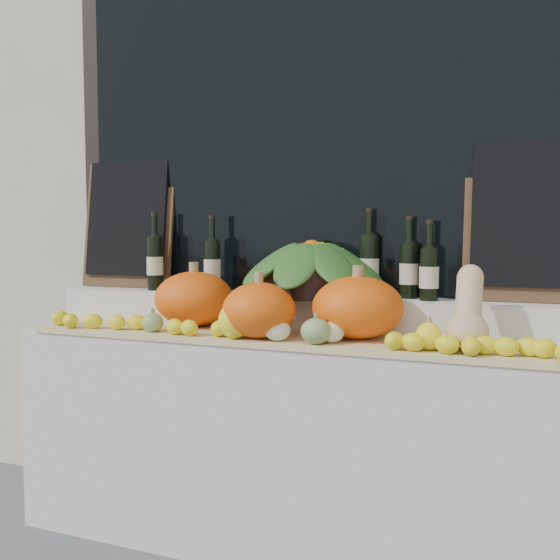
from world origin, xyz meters
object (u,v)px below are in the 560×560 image
object	(u,v)px
pumpkin_left	(194,299)
produce_bowl	(312,268)
wine_bottle_tall	(369,265)
butternut_squash	(468,314)
pumpkin_right	(358,307)

from	to	relation	value
pumpkin_left	produce_bowl	distance (m)	0.53
pumpkin_left	produce_bowl	xyz separation A→B (m)	(0.49, 0.15, 0.14)
pumpkin_left	wine_bottle_tall	distance (m)	0.76
butternut_squash	pumpkin_left	bearing A→B (deg)	173.29
butternut_squash	produce_bowl	bearing A→B (deg)	156.96
pumpkin_left	produce_bowl	bearing A→B (deg)	16.81
produce_bowl	pumpkin_right	bearing A→B (deg)	-38.58
pumpkin_right	produce_bowl	size ratio (longest dim) A/B	0.52
pumpkin_right	produce_bowl	xyz separation A→B (m)	(-0.25, 0.20, 0.14)
butternut_squash	produce_bowl	size ratio (longest dim) A/B	0.44
pumpkin_left	butternut_squash	size ratio (longest dim) A/B	1.17
pumpkin_left	pumpkin_right	size ratio (longest dim) A/B	0.98
pumpkin_left	wine_bottle_tall	world-z (taller)	wine_bottle_tall
butternut_squash	wine_bottle_tall	world-z (taller)	wine_bottle_tall
produce_bowl	wine_bottle_tall	distance (m)	0.24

